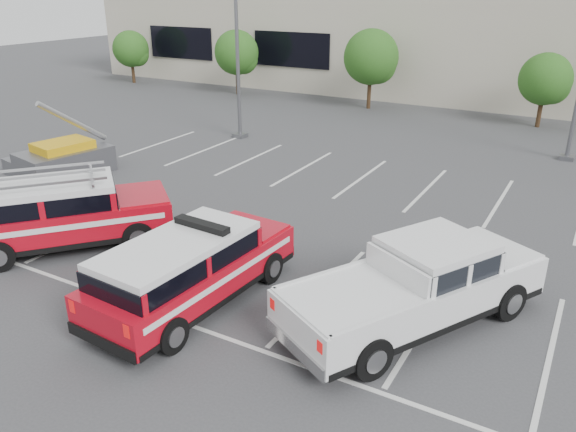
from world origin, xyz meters
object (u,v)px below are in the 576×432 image
object	(u,v)px
tree_far_left	(132,50)
light_pole_left	(237,32)
tree_mid_left	(373,59)
tree_mid_right	(547,81)
fire_chief_suv	(191,274)
ladder_suv	(64,218)
tree_left	(238,54)
utility_rig	(62,160)
white_pickup	(416,293)
convention_building	(494,24)

from	to	relation	value
tree_far_left	light_pole_left	distance (m)	19.85
tree_far_left	tree_mid_left	xyz separation A→B (m)	(20.00, 0.00, 0.54)
tree_mid_left	tree_mid_right	xyz separation A→B (m)	(10.00, -0.00, -0.54)
light_pole_left	fire_chief_suv	world-z (taller)	light_pole_left
tree_mid_right	ladder_suv	bearing A→B (deg)	-113.91
light_pole_left	fire_chief_suv	bearing A→B (deg)	-59.91
tree_mid_right	ladder_suv	xyz separation A→B (m)	(-10.35, -23.34, -1.58)
tree_far_left	tree_left	bearing A→B (deg)	0.00
tree_far_left	tree_left	world-z (taller)	tree_left
tree_far_left	tree_mid_left	size ratio (longest dim) A/B	0.82
tree_mid_right	light_pole_left	distance (m)	16.72
tree_far_left	utility_rig	bearing A→B (deg)	-53.29
ladder_suv	fire_chief_suv	bearing A→B (deg)	32.74
tree_left	utility_rig	world-z (taller)	tree_left
light_pole_left	fire_chief_suv	xyz separation A→B (m)	(8.13, -14.02, -4.36)
tree_far_left	white_pickup	world-z (taller)	tree_far_left
utility_rig	convention_building	bearing A→B (deg)	80.02
white_pickup	ladder_suv	size ratio (longest dim) A/B	1.13
light_pole_left	tree_mid_left	bearing A→B (deg)	72.90
tree_mid_left	light_pole_left	size ratio (longest dim) A/B	0.47
convention_building	tree_far_left	xyz separation A→B (m)	(-25.09, -9.82, -2.22)
tree_far_left	light_pole_left	bearing A→B (deg)	-30.71
tree_far_left	light_pole_left	world-z (taller)	light_pole_left
light_pole_left	tree_left	bearing A→B (deg)	124.52
tree_mid_left	white_pickup	size ratio (longest dim) A/B	0.72
white_pickup	fire_chief_suv	bearing A→B (deg)	-130.43
tree_far_left	utility_rig	world-z (taller)	tree_far_left
tree_mid_left	utility_rig	world-z (taller)	tree_mid_left
convention_building	utility_rig	distance (m)	30.88
tree_mid_left	utility_rig	bearing A→B (deg)	-108.00
light_pole_left	utility_rig	xyz separation A→B (m)	(-2.98, -8.64, -4.56)
light_pole_left	white_pickup	world-z (taller)	light_pole_left
tree_far_left	ladder_suv	size ratio (longest dim) A/B	0.67
tree_mid_left	fire_chief_suv	world-z (taller)	tree_mid_left
convention_building	white_pickup	xyz separation A→B (m)	(4.96, -31.99, -3.93)
utility_rig	light_pole_left	bearing A→B (deg)	82.38
tree_far_left	convention_building	bearing A→B (deg)	21.37
convention_building	utility_rig	xyz separation A→B (m)	(-11.16, -28.50, -4.09)
white_pickup	ladder_suv	xyz separation A→B (m)	(-10.40, -1.17, 0.13)
white_pickup	ladder_suv	bearing A→B (deg)	-144.70
tree_mid_right	utility_rig	distance (m)	24.72
convention_building	tree_left	distance (m)	18.11
tree_far_left	ladder_suv	world-z (taller)	tree_far_left
tree_far_left	tree_mid_right	distance (m)	30.00
tree_far_left	tree_mid_left	bearing A→B (deg)	0.00
tree_mid_right	fire_chief_suv	distance (m)	24.63
tree_mid_right	utility_rig	size ratio (longest dim) A/B	1.03
convention_building	ladder_suv	world-z (taller)	convention_building
tree_mid_left	utility_rig	xyz separation A→B (m)	(-6.07, -18.68, -2.41)
tree_far_left	tree_left	distance (m)	10.00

